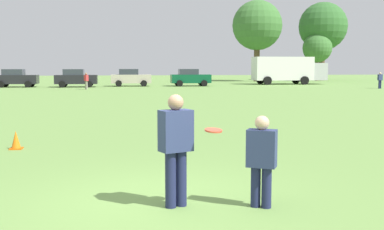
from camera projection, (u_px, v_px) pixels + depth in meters
The scene contains 15 objects.
ground_plane at pixel (158, 201), 7.56m from camera, with size 194.94×194.94×0.00m, color #6B9347.
player_thrower at pixel (176, 144), 7.19m from camera, with size 0.56×0.44×1.75m.
player_defender at pixel (262, 157), 7.18m from camera, with size 0.51×0.43×1.43m.
frisbee at pixel (213, 130), 7.11m from camera, with size 0.27×0.27×0.07m.
traffic_cone at pixel (16, 140), 12.29m from camera, with size 0.32×0.32×0.48m.
parked_car_mid_left at pixel (16, 78), 47.44m from camera, with size 4.22×2.25×1.82m.
parked_car_center at pixel (76, 78), 47.55m from camera, with size 4.22×2.25×1.82m.
parked_car_mid_right at pixel (131, 77), 49.60m from camera, with size 4.22×2.25×1.82m.
parked_car_near_right at pixel (190, 77), 49.94m from camera, with size 4.22×2.25×1.82m.
box_truck at pixel (288, 69), 54.60m from camera, with size 8.53×3.08×3.18m.
bystander_sideline_watcher at pixel (380, 79), 44.41m from camera, with size 0.46×0.31×1.54m.
bystander_far_jogger at pixel (86, 80), 42.73m from camera, with size 0.43×0.49×1.53m.
tree_east_birch at pixel (257, 26), 64.40m from camera, with size 6.85×6.85×11.13m.
tree_east_oak at pixel (317, 48), 66.66m from camera, with size 4.17×4.17×6.78m.
tree_far_east_pine at pixel (323, 27), 68.05m from camera, with size 6.98×6.98×11.34m.
Camera 1 is at (-0.62, -7.37, 2.19)m, focal length 43.81 mm.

